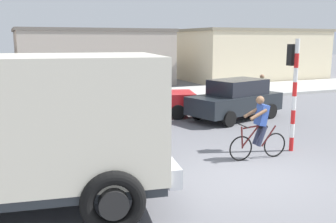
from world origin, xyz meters
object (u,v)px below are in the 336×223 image
object	(u,v)px
car_red_near	(236,99)
pedestrian_near_kerb	(261,91)
car_white_mid	(145,97)
car_far_side	(60,110)
truck_foreground	(17,124)
traffic_light_pole	(293,79)
cyclist	(259,128)

from	to	relation	value
car_red_near	pedestrian_near_kerb	size ratio (longest dim) A/B	2.66
car_white_mid	car_far_side	xyz separation A→B (m)	(-3.67, -1.66, 0.00)
truck_foreground	traffic_light_pole	xyz separation A→B (m)	(7.36, 1.18, 0.40)
cyclist	pedestrian_near_kerb	xyz separation A→B (m)	(4.61, 6.01, -0.02)
cyclist	car_white_mid	bearing A→B (deg)	97.01
truck_foreground	car_red_near	size ratio (longest dim) A/B	1.34
cyclist	car_red_near	size ratio (longest dim) A/B	0.40
car_red_near	traffic_light_pole	bearing A→B (deg)	-103.05
traffic_light_pole	car_red_near	bearing A→B (deg)	76.95
car_red_near	car_far_side	size ratio (longest dim) A/B	1.06
cyclist	traffic_light_pole	world-z (taller)	traffic_light_pole
car_red_near	car_far_side	bearing A→B (deg)	177.41
cyclist	traffic_light_pole	xyz separation A→B (m)	(1.35, 0.33, 1.20)
truck_foreground	car_far_side	xyz separation A→B (m)	(1.51, 5.87, -0.85)
truck_foreground	car_white_mid	bearing A→B (deg)	55.48
car_white_mid	car_far_side	bearing A→B (deg)	-155.65
truck_foreground	car_white_mid	distance (m)	9.18
truck_foreground	pedestrian_near_kerb	world-z (taller)	truck_foreground
cyclist	car_far_side	distance (m)	6.74
car_far_side	pedestrian_near_kerb	size ratio (longest dim) A/B	2.51
cyclist	car_far_side	bearing A→B (deg)	131.80
car_white_mid	pedestrian_near_kerb	bearing A→B (deg)	-7.05
car_far_side	pedestrian_near_kerb	bearing A→B (deg)	6.20
car_far_side	pedestrian_near_kerb	xyz separation A→B (m)	(9.10, 0.99, 0.03)
cyclist	car_red_near	bearing A→B (deg)	63.32
cyclist	car_red_near	distance (m)	5.27
car_red_near	pedestrian_near_kerb	world-z (taller)	pedestrian_near_kerb
car_far_side	pedestrian_near_kerb	distance (m)	9.15
cyclist	pedestrian_near_kerb	bearing A→B (deg)	52.51
traffic_light_pole	car_white_mid	bearing A→B (deg)	108.87
car_white_mid	car_far_side	world-z (taller)	same
truck_foreground	car_red_near	bearing A→B (deg)	33.61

